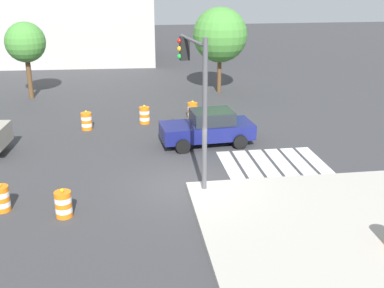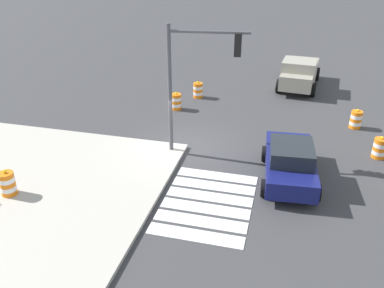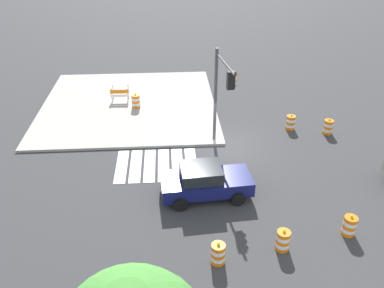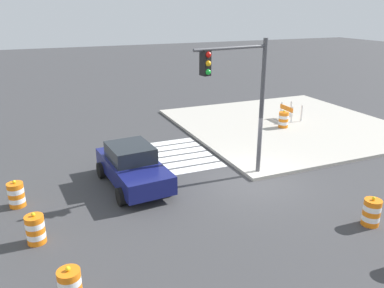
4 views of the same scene
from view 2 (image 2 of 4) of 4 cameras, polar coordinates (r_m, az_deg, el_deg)
The scene contains 10 objects.
ground_plane at distance 18.36m, azimuth -0.61°, elevation -0.50°, with size 120.00×120.00×0.00m, color #38383A.
crosswalk_stripes at distance 14.68m, azimuth 2.23°, elevation -8.33°, with size 4.35×3.20×0.02m.
sports_car at distance 16.04m, azimuth 13.80°, elevation -2.44°, with size 4.43×2.40×1.63m.
pickup_truck at distance 26.62m, azimuth 15.05°, elevation 9.77°, with size 5.31×2.73×1.92m.
traffic_barrel_near_corner at distance 21.74m, azimuth 22.34°, elevation 3.25°, with size 0.56×0.56×1.02m.
traffic_barrel_crosswalk_end at distance 19.15m, azimuth 25.19°, elevation -0.55°, with size 0.56×0.56×1.02m.
traffic_barrel_median_near at distance 24.19m, azimuth 0.86°, elevation 7.68°, with size 0.56×0.56×1.02m.
traffic_barrel_median_far at distance 22.43m, azimuth -2.25°, elevation 6.06°, with size 0.56×0.56×1.02m.
traffic_barrel_on_sidewalk at distance 16.09m, azimuth -24.82°, elevation -5.14°, with size 0.56×0.56×1.02m.
traffic_light_pole at distance 16.37m, azimuth 0.74°, elevation 10.79°, with size 0.74×3.27×5.50m.
Camera 2 is at (15.71, 4.19, 8.54)m, focal length 37.38 mm.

